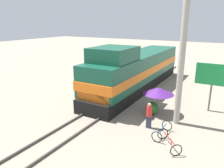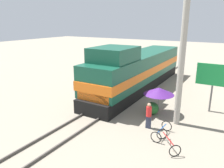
% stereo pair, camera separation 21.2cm
% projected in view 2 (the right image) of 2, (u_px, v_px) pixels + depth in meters
% --- Properties ---
extents(ground_plane, '(120.00, 120.00, 0.00)m').
position_uv_depth(ground_plane, '(119.00, 100.00, 18.84)').
color(ground_plane, gray).
extents(rail_near, '(0.08, 33.06, 0.15)m').
position_uv_depth(rail_near, '(112.00, 98.00, 19.17)').
color(rail_near, '#4C4742').
rests_on(rail_near, ground_plane).
extents(rail_far, '(0.08, 33.06, 0.15)m').
position_uv_depth(rail_far, '(127.00, 101.00, 18.46)').
color(rail_far, '#4C4742').
rests_on(rail_far, ground_plane).
extents(locomotive, '(3.23, 16.54, 4.62)m').
position_uv_depth(locomotive, '(137.00, 70.00, 21.23)').
color(locomotive, black).
rests_on(locomotive, ground_plane).
extents(utility_pole, '(1.80, 0.39, 8.99)m').
position_uv_depth(utility_pole, '(182.00, 55.00, 13.27)').
color(utility_pole, '#9E998E').
rests_on(utility_pole, ground_plane).
extents(vendor_umbrella, '(2.19, 2.19, 1.99)m').
position_uv_depth(vendor_umbrella, '(159.00, 91.00, 15.59)').
color(vendor_umbrella, '#4C4C4C').
rests_on(vendor_umbrella, ground_plane).
extents(billboard_sign, '(2.39, 0.12, 3.62)m').
position_uv_depth(billboard_sign, '(214.00, 77.00, 15.71)').
color(billboard_sign, '#595959').
rests_on(billboard_sign, ground_plane).
extents(shrub_cluster, '(0.92, 0.92, 0.92)m').
position_uv_depth(shrub_cluster, '(152.00, 108.00, 15.82)').
color(shrub_cluster, '#236028').
rests_on(shrub_cluster, ground_plane).
extents(person_bystander, '(0.34, 0.34, 1.68)m').
position_uv_depth(person_bystander, '(149.00, 115.00, 13.66)').
color(person_bystander, '#2D3347').
rests_on(person_bystander, ground_plane).
extents(bicycle, '(0.75, 1.72, 0.66)m').
position_uv_depth(bicycle, '(162.00, 131.00, 12.79)').
color(bicycle, black).
rests_on(bicycle, ground_plane).
extents(bicycle_spare, '(1.63, 1.76, 0.65)m').
position_uv_depth(bicycle_spare, '(168.00, 142.00, 11.68)').
color(bicycle_spare, black).
rests_on(bicycle_spare, ground_plane).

